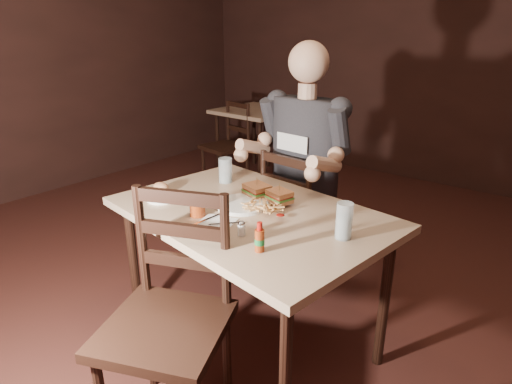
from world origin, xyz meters
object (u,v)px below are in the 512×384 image
Objects in this scene: main_table at (250,224)px; chair_far at (303,220)px; bg_chair_near at (225,147)px; hot_sauce at (260,237)px; diner at (301,137)px; bg_chair_far at (284,132)px; glass_right at (344,221)px; syrup_dispenser at (197,206)px; glass_left at (225,170)px; bg_table at (257,117)px; chair_near at (164,328)px; side_plate at (162,199)px; dinner_plate at (242,205)px.

chair_far reaches higher than main_table.
chair_far reaches higher than bg_chair_near.
chair_far is 1.10m from hot_sauce.
bg_chair_near is at bearing 135.14° from main_table.
diner reaches higher than main_table.
chair_far is 2.01m from bg_chair_near.
bg_chair_far is 5.34× the size of glass_right.
syrup_dispenser is at bearing -88.13° from diner.
bg_table is at bearing 124.06° from glass_left.
glass_left is 0.49m from syrup_dispenser.
chair_near is 7.05× the size of glass_left.
side_plate is (-0.73, 0.12, -0.06)m from hot_sauce.
bg_chair_far is 3.35m from dinner_plate.
chair_near is 0.58m from syrup_dispenser.
main_table is at bearing -178.79° from glass_right.
hot_sauce is at bearing -35.09° from bg_chair_near.
chair_near is 1.03m from glass_left.
glass_right is at bearing 33.53° from chair_near.
side_plate is at bearing -99.52° from glass_left.
hot_sauce is 0.82× the size of side_plate.
diner reaches higher than chair_near.
dinner_plate is (1.72, -1.76, 0.33)m from bg_chair_near.
hot_sauce is at bearing 102.06° from bg_chair_far.
dinner_plate is at bearing -80.49° from diner.
diner is 0.86m from glass_right.
hot_sauce reaches higher than main_table.
side_plate is at bearing -153.95° from dinner_plate.
bg_table is 1.00× the size of bg_chair_far.
chair_near is at bearing 96.85° from bg_chair_far.
side_plate is (-0.07, -0.41, -0.07)m from glass_left.
syrup_dispenser is (-0.44, 0.10, -0.01)m from hot_sauce.
hot_sauce reaches higher than side_plate.
bg_chair_near reaches higher than main_table.
bg_chair_far is at bearing 94.78° from chair_near.
hot_sauce is at bearing -123.54° from glass_right.
chair_near reaches higher than bg_table.
chair_near reaches higher than bg_chair_far.
bg_table is 0.93× the size of bg_chair_near.
glass_right is at bearing -39.54° from diner.
syrup_dispenser reaches higher than main_table.
hot_sauce is at bearing -4.23° from syrup_dispenser.
bg_chair_far is 2.88m from diner.
syrup_dispenser is (-0.09, -0.21, 0.04)m from dinner_plate.
chair_near is at bearing -42.36° from bg_chair_near.
hot_sauce is at bearing 33.78° from chair_near.
bg_chair_far is (0.00, 0.55, -0.26)m from bg_table.
bg_chair_far is at bearing 131.91° from diner.
glass_right reaches higher than dinner_plate.
chair_far is (-0.10, 0.66, -0.24)m from main_table.
syrup_dispenser is 0.29m from side_plate.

